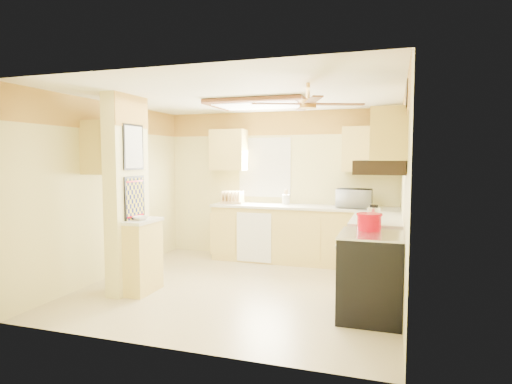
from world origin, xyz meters
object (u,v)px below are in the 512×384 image
(microwave, at_px, (354,198))
(kettle, at_px, (374,215))
(stove, at_px, (371,275))
(dutch_oven, at_px, (369,222))
(bowl, at_px, (140,218))

(microwave, bearing_deg, kettle, 104.74)
(stove, distance_m, dutch_oven, 0.59)
(bowl, xyz_separation_m, dutch_oven, (2.77, 0.24, 0.05))
(dutch_oven, xyz_separation_m, kettle, (0.03, 0.31, 0.04))
(microwave, distance_m, dutch_oven, 1.95)
(stove, distance_m, bowl, 2.85)
(microwave, xyz_separation_m, bowl, (-2.44, -2.16, -0.12))
(bowl, height_order, kettle, kettle)
(bowl, bearing_deg, stove, 0.79)
(dutch_oven, bearing_deg, stove, -79.55)
(dutch_oven, bearing_deg, bowl, -175.11)
(microwave, xyz_separation_m, dutch_oven, (0.33, -1.92, -0.08))
(microwave, relative_size, bowl, 2.83)
(stove, relative_size, microwave, 1.73)
(dutch_oven, distance_m, kettle, 0.32)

